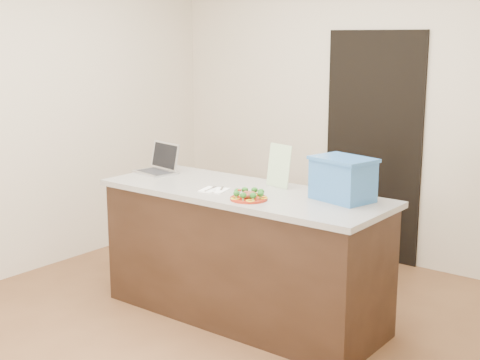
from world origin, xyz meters
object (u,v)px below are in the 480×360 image
Objects in this scene: island at (243,254)px; yogurt_bottle at (239,196)px; chair at (326,215)px; blue_box at (343,179)px; laptop at (160,164)px; plate at (249,198)px; napkin at (214,190)px.

yogurt_bottle reaches higher than island.
chair is (-0.05, 1.18, -0.39)m from yogurt_bottle.
chair is (-0.56, 0.77, -0.50)m from blue_box.
laptop reaches higher than chair.
plate reaches higher than napkin.
laptop is (-1.04, 0.34, 0.03)m from yogurt_bottle.
napkin is 1.15m from chair.
plate is at bearing -45.34° from island.
blue_box is at bearing -44.76° from chair.
yogurt_bottle is at bearing -125.99° from plate.
island is at bearing 42.22° from napkin.
napkin is 0.89m from blue_box.
laptop is 1.36m from chair.
yogurt_bottle is (-0.04, -0.05, 0.02)m from plate.
chair is at bearing 82.97° from island.
napkin is at bearing 169.17° from plate.
plate is 0.61m from blue_box.
yogurt_bottle is at bearing -7.48° from laptop.
chair is at bearing 76.12° from napkin.
yogurt_bottle reaches higher than plate.
plate reaches higher than island.
island is 0.92m from blue_box.
plate is at bearing -10.83° from napkin.
laptop is (-0.73, 0.23, 0.06)m from napkin.
napkin is (-0.15, -0.13, 0.46)m from island.
plate is at bearing -4.41° from laptop.
plate is at bearing -129.72° from blue_box.
blue_box reaches higher than island.
island is 0.94m from chair.
chair is (0.99, 0.83, -0.42)m from laptop.
laptop is (-1.08, 0.29, 0.05)m from plate.
napkin is at bearing -94.83° from chair.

